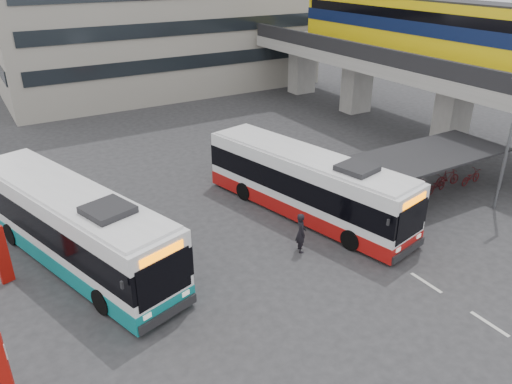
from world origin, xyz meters
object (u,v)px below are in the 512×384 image
bus_teal (72,226)px  lamp_post (510,135)px  pedestrian (301,233)px  bus_main (306,184)px

bus_teal → lamp_post: 21.45m
bus_teal → pedestrian: bus_teal is taller
bus_main → bus_teal: size_ratio=0.96×
bus_teal → lamp_post: size_ratio=1.78×
bus_teal → lamp_post: (20.34, -6.36, 2.39)m
bus_main → bus_teal: bus_teal is taller
pedestrian → bus_main: bearing=-18.8°
bus_main → bus_teal: (-11.36, 1.54, 0.07)m
bus_main → pedestrian: bearing=-141.8°
bus_main → pedestrian: size_ratio=6.49×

